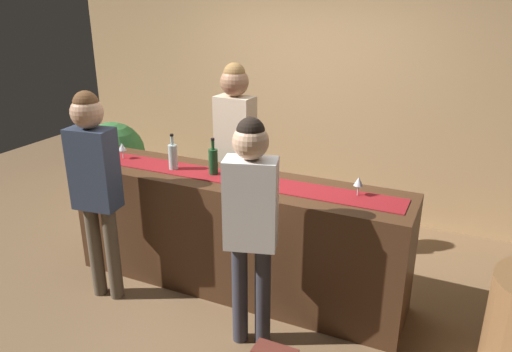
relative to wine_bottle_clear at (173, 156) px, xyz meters
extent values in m
plane|color=brown|center=(0.55, 0.02, -1.09)|extent=(10.00, 10.00, 0.00)
cube|color=tan|center=(0.55, 1.92, 0.36)|extent=(6.00, 0.12, 2.90)
cube|color=#472B19|center=(0.55, 0.02, -0.60)|extent=(2.78, 0.60, 0.97)
cube|color=maroon|center=(0.55, 0.02, -0.11)|extent=(2.64, 0.28, 0.01)
cylinder|color=#B2C6C1|center=(0.00, 0.00, -0.01)|extent=(0.07, 0.07, 0.21)
cylinder|color=#B2C6C1|center=(0.00, 0.00, 0.13)|extent=(0.03, 0.03, 0.08)
cylinder|color=black|center=(0.00, 0.00, 0.18)|extent=(0.03, 0.03, 0.02)
cylinder|color=#194723|center=(0.36, 0.03, -0.01)|extent=(0.07, 0.07, 0.21)
cylinder|color=#194723|center=(0.36, 0.03, 0.13)|extent=(0.03, 0.03, 0.08)
cylinder|color=black|center=(0.36, 0.03, 0.18)|extent=(0.03, 0.03, 0.02)
cylinder|color=silver|center=(1.51, 0.09, -0.11)|extent=(0.06, 0.06, 0.00)
cylinder|color=silver|center=(1.51, 0.09, -0.07)|extent=(0.01, 0.01, 0.08)
cone|color=silver|center=(1.51, 0.09, 0.00)|extent=(0.07, 0.07, 0.06)
cylinder|color=silver|center=(-0.56, 0.04, -0.11)|extent=(0.06, 0.06, 0.00)
cylinder|color=silver|center=(-0.56, 0.04, -0.07)|extent=(0.01, 0.01, 0.08)
cone|color=silver|center=(-0.56, 0.04, 0.00)|extent=(0.07, 0.07, 0.06)
cylinder|color=#26262B|center=(0.34, 0.60, -0.67)|extent=(0.11, 0.11, 0.83)
cylinder|color=#26262B|center=(0.18, 0.61, -0.67)|extent=(0.11, 0.11, 0.83)
cube|color=beige|center=(0.26, 0.60, 0.08)|extent=(0.35, 0.22, 0.66)
sphere|color=#9E7051|center=(0.26, 0.60, 0.53)|extent=(0.25, 0.25, 0.25)
sphere|color=olive|center=(0.26, 0.60, 0.60)|extent=(0.20, 0.20, 0.20)
cylinder|color=#33333D|center=(0.89, -0.58, -0.71)|extent=(0.11, 0.11, 0.76)
cylinder|color=#33333D|center=(1.05, -0.53, -0.71)|extent=(0.11, 0.11, 0.76)
cube|color=white|center=(0.97, -0.55, -0.02)|extent=(0.38, 0.29, 0.60)
sphere|color=#DBAD89|center=(0.97, -0.55, 0.40)|extent=(0.23, 0.23, 0.23)
sphere|color=black|center=(0.97, -0.55, 0.46)|extent=(0.18, 0.18, 0.18)
cylinder|color=brown|center=(-0.42, -0.55, -0.69)|extent=(0.11, 0.11, 0.79)
cylinder|color=brown|center=(-0.26, -0.53, -0.69)|extent=(0.11, 0.11, 0.79)
cube|color=#2D384C|center=(-0.34, -0.54, 0.01)|extent=(0.36, 0.24, 0.63)
sphere|color=tan|center=(-0.34, -0.54, 0.45)|extent=(0.24, 0.24, 0.24)
sphere|color=brown|center=(-0.34, -0.54, 0.51)|extent=(0.18, 0.18, 0.18)
cylinder|color=brown|center=(-1.40, 0.86, -0.90)|extent=(0.43, 0.43, 0.38)
sphere|color=#387A3D|center=(-1.40, 0.86, -0.42)|extent=(0.70, 0.70, 0.70)
camera|label=1|loc=(2.21, -3.14, 1.24)|focal=34.19mm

